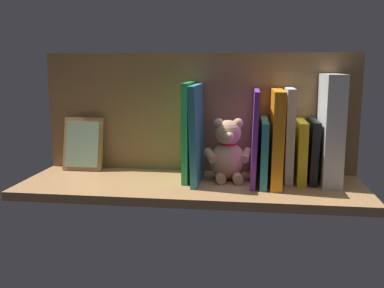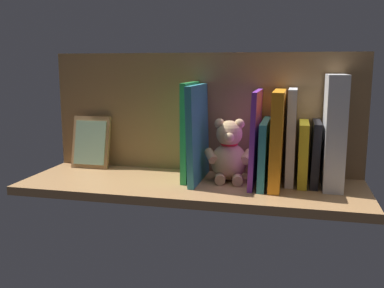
{
  "view_description": "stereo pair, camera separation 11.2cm",
  "coord_description": "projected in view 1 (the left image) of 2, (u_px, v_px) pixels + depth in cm",
  "views": [
    {
      "loc": [
        -14.88,
        109.6,
        30.33
      ],
      "look_at": [
        0.0,
        0.0,
        10.17
      ],
      "focal_mm": 40.47,
      "sensor_mm": 36.0,
      "label": 1
    },
    {
      "loc": [
        -25.91,
        107.53,
        30.33
      ],
      "look_at": [
        0.0,
        0.0,
        10.17
      ],
      "focal_mm": 40.47,
      "sensor_mm": 36.0,
      "label": 2
    }
  ],
  "objects": [
    {
      "name": "book_3",
      "position": [
        276.0,
        137.0,
        1.12
      ],
      "size": [
        3.11,
        19.5,
        24.21
      ],
      "primitive_type": "cube",
      "rotation": [
        0.0,
        -0.01,
        0.0
      ],
      "color": "orange",
      "rests_on": "ground_plane"
    },
    {
      "name": "ground_plane",
      "position": [
        192.0,
        186.0,
        1.14
      ],
      "size": [
        89.41,
        31.07,
        2.2
      ],
      "primitive_type": "cube",
      "color": "#A87A4C"
    },
    {
      "name": "book_0",
      "position": [
        312.0,
        151.0,
        1.14
      ],
      "size": [
        2.3,
        13.48,
        16.38
      ],
      "primitive_type": "cube",
      "rotation": [
        0.0,
        -0.02,
        0.0
      ],
      "color": "black",
      "rests_on": "ground_plane"
    },
    {
      "name": "shelf_back_panel",
      "position": [
        198.0,
        113.0,
        1.24
      ],
      "size": [
        89.41,
        1.5,
        33.81
      ],
      "primitive_type": "cube",
      "color": "olive",
      "rests_on": "ground_plane"
    },
    {
      "name": "picture_frame_leaning",
      "position": [
        83.0,
        144.0,
        1.26
      ],
      "size": [
        11.59,
        4.82,
        15.48
      ],
      "color": "#A87A4C",
      "rests_on": "ground_plane"
    },
    {
      "name": "book_7",
      "position": [
        189.0,
        131.0,
        1.16
      ],
      "size": [
        1.58,
        16.01,
        25.93
      ],
      "primitive_type": "cube",
      "color": "green",
      "rests_on": "ground_plane"
    },
    {
      "name": "book_2",
      "position": [
        289.0,
        135.0,
        1.14
      ],
      "size": [
        2.16,
        12.85,
        24.5
      ],
      "primitive_type": "cube",
      "color": "silver",
      "rests_on": "ground_plane"
    },
    {
      "name": "dictionary_thick_white",
      "position": [
        330.0,
        129.0,
        1.11
      ],
      "size": [
        4.8,
        15.36,
        28.18
      ],
      "primitive_type": "cube",
      "color": "white",
      "rests_on": "ground_plane"
    },
    {
      "name": "book_5",
      "position": [
        255.0,
        137.0,
        1.13
      ],
      "size": [
        1.82,
        18.79,
        24.13
      ],
      "primitive_type": "cube",
      "rotation": [
        0.0,
        -0.02,
        0.0
      ],
      "color": "purple",
      "rests_on": "ground_plane"
    },
    {
      "name": "book_4",
      "position": [
        264.0,
        151.0,
        1.13
      ],
      "size": [
        1.97,
        19.18,
        16.6
      ],
      "primitive_type": "cube",
      "rotation": [
        0.0,
        -0.01,
        0.0
      ],
      "color": "teal",
      "rests_on": "ground_plane"
    },
    {
      "name": "teddy_bear",
      "position": [
        228.0,
        153.0,
        1.15
      ],
      "size": [
        13.32,
        11.56,
        16.59
      ],
      "rotation": [
        0.0,
        0.0,
        0.15
      ],
      "color": "tan",
      "rests_on": "ground_plane"
    },
    {
      "name": "book_1",
      "position": [
        300.0,
        151.0,
        1.14
      ],
      "size": [
        2.34,
        13.81,
        16.11
      ],
      "primitive_type": "cube",
      "color": "yellow",
      "rests_on": "ground_plane"
    },
    {
      "name": "book_6",
      "position": [
        197.0,
        133.0,
        1.14
      ],
      "size": [
        2.41,
        19.52,
        25.41
      ],
      "primitive_type": "cube",
      "rotation": [
        0.0,
        0.03,
        0.0
      ],
      "color": "teal",
      "rests_on": "ground_plane"
    }
  ]
}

